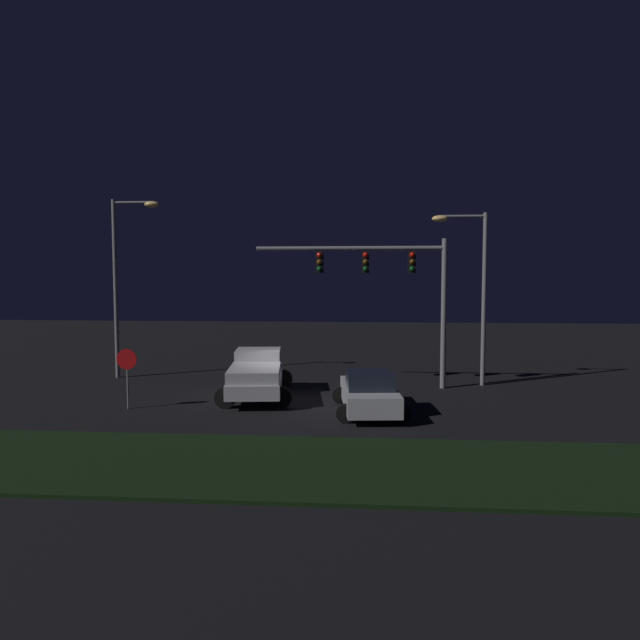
# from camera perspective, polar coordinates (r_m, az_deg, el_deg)

# --- Properties ---
(ground_plane) EXTENTS (80.00, 80.00, 0.00)m
(ground_plane) POSITION_cam_1_polar(r_m,az_deg,el_deg) (23.43, -3.43, -7.74)
(ground_plane) COLOR black
(grass_median) EXTENTS (21.99, 5.10, 0.10)m
(grass_median) POSITION_cam_1_polar(r_m,az_deg,el_deg) (15.60, -7.74, -13.76)
(grass_median) COLOR black
(grass_median) RESTS_ON ground_plane
(pickup_truck) EXTENTS (3.32, 5.60, 1.80)m
(pickup_truck) POSITION_cam_1_polar(r_m,az_deg,el_deg) (23.93, -6.18, -5.07)
(pickup_truck) COLOR #B7B7BC
(pickup_truck) RESTS_ON ground_plane
(car_sedan) EXTENTS (2.77, 4.56, 1.51)m
(car_sedan) POSITION_cam_1_polar(r_m,az_deg,el_deg) (21.06, 4.80, -7.06)
(car_sedan) COLOR #B7B7BC
(car_sedan) RESTS_ON ground_plane
(traffic_signal_gantry) EXTENTS (8.32, 0.56, 6.50)m
(traffic_signal_gantry) POSITION_cam_1_polar(r_m,az_deg,el_deg) (25.61, 6.59, 4.30)
(traffic_signal_gantry) COLOR slate
(traffic_signal_gantry) RESTS_ON ground_plane
(street_lamp_left) EXTENTS (2.31, 0.44, 8.51)m
(street_lamp_left) POSITION_cam_1_polar(r_m,az_deg,el_deg) (29.46, -18.59, 4.87)
(street_lamp_left) COLOR slate
(street_lamp_left) RESTS_ON ground_plane
(street_lamp_right) EXTENTS (2.45, 0.44, 7.68)m
(street_lamp_right) POSITION_cam_1_polar(r_m,az_deg,el_deg) (26.86, 14.70, 4.10)
(street_lamp_right) COLOR slate
(street_lamp_right) RESTS_ON ground_plane
(stop_sign) EXTENTS (0.76, 0.08, 2.23)m
(stop_sign) POSITION_cam_1_polar(r_m,az_deg,el_deg) (22.60, -18.30, -4.37)
(stop_sign) COLOR slate
(stop_sign) RESTS_ON ground_plane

